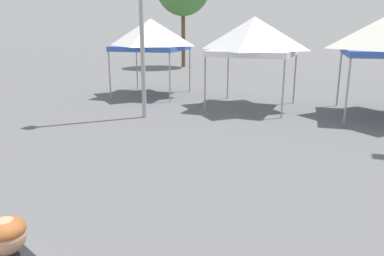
# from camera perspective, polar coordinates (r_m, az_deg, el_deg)

# --- Properties ---
(canopy_tent_left_of_center) EXTENTS (2.94, 2.94, 3.23)m
(canopy_tent_left_of_center) POSITION_cam_1_polar(r_m,az_deg,el_deg) (16.53, -6.26, 13.85)
(canopy_tent_left_of_center) COLOR #9E9EA3
(canopy_tent_left_of_center) RESTS_ON ground
(canopy_tent_right_of_center) EXTENTS (2.91, 2.91, 3.24)m
(canopy_tent_right_of_center) POSITION_cam_1_polar(r_m,az_deg,el_deg) (13.94, 9.36, 13.52)
(canopy_tent_right_of_center) COLOR #9E9EA3
(canopy_tent_right_of_center) RESTS_ON ground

